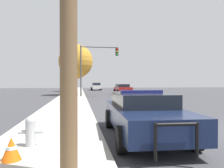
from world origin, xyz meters
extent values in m
plane|color=#3D3D42|center=(0.00, 0.00, 0.00)|extent=(110.00, 110.00, 0.00)
cube|color=#ADA89E|center=(-5.10, 0.00, 0.07)|extent=(3.00, 110.00, 0.13)
cube|color=#141E3D|center=(-2.31, -0.98, 0.65)|extent=(2.08, 4.93, 0.62)
cube|color=black|center=(-2.30, -0.74, 1.16)|extent=(1.73, 2.59, 0.41)
cylinder|color=black|center=(-1.43, -2.52, 0.34)|extent=(0.26, 0.69, 0.68)
cylinder|color=black|center=(-3.30, -2.45, 0.34)|extent=(0.26, 0.69, 0.68)
cylinder|color=black|center=(-1.32, 0.49, 0.34)|extent=(0.26, 0.69, 0.68)
cylinder|color=black|center=(-3.19, 0.56, 0.34)|extent=(0.26, 0.69, 0.68)
cylinder|color=black|center=(-1.98, -3.55, 0.56)|extent=(0.07, 0.07, 0.74)
cylinder|color=black|center=(-2.83, -3.51, 0.56)|extent=(0.07, 0.07, 0.74)
cylinder|color=black|center=(-2.40, -3.53, 0.89)|extent=(0.91, 0.10, 0.07)
cube|color=navy|center=(-2.30, -0.74, 1.41)|extent=(1.38, 0.25, 0.09)
cube|color=navy|center=(-1.35, -1.02, 0.68)|extent=(0.14, 3.50, 0.17)
cylinder|color=#B7BCC1|center=(-5.51, -1.92, 0.42)|extent=(0.24, 0.24, 0.58)
sphere|color=#B7BCC1|center=(-5.51, -1.92, 0.74)|extent=(0.26, 0.26, 0.26)
cylinder|color=#B7BCC1|center=(-5.72, -1.92, 0.48)|extent=(0.17, 0.10, 0.10)
cylinder|color=#B7BCC1|center=(-5.30, -1.92, 0.48)|extent=(0.17, 0.10, 0.10)
cylinder|color=#424247|center=(-4.11, 16.65, 2.93)|extent=(0.16, 0.16, 5.60)
cylinder|color=#424247|center=(-2.10, 16.65, 5.58)|extent=(4.03, 0.11, 0.11)
cube|color=black|center=(-0.08, 16.65, 5.13)|extent=(0.30, 0.24, 0.90)
sphere|color=red|center=(-0.08, 16.52, 5.43)|extent=(0.20, 0.20, 0.20)
sphere|color=orange|center=(-0.08, 16.52, 5.13)|extent=(0.20, 0.20, 0.20)
sphere|color=green|center=(-0.08, 16.52, 4.83)|extent=(0.20, 0.20, 0.20)
cube|color=silver|center=(-0.87, 37.15, 0.67)|extent=(1.84, 4.37, 0.67)
cube|color=black|center=(-0.86, 36.93, 1.26)|extent=(1.57, 2.28, 0.51)
cylinder|color=black|center=(-1.76, 38.48, 0.34)|extent=(0.25, 0.68, 0.68)
cylinder|color=black|center=(-0.01, 38.51, 0.34)|extent=(0.25, 0.68, 0.68)
cylinder|color=black|center=(-1.72, 35.79, 0.34)|extent=(0.25, 0.68, 0.68)
cylinder|color=black|center=(0.03, 35.81, 0.34)|extent=(0.25, 0.68, 0.68)
cube|color=maroon|center=(1.61, 21.72, 0.68)|extent=(1.90, 3.98, 0.66)
cube|color=black|center=(1.61, 21.92, 1.21)|extent=(1.61, 2.08, 0.39)
cylinder|color=black|center=(2.53, 20.52, 0.35)|extent=(0.25, 0.71, 0.71)
cylinder|color=black|center=(0.73, 20.49, 0.35)|extent=(0.25, 0.71, 0.71)
cylinder|color=black|center=(2.49, 22.96, 0.35)|extent=(0.25, 0.71, 0.71)
cylinder|color=black|center=(0.69, 22.93, 0.35)|extent=(0.25, 0.71, 0.71)
cylinder|color=brown|center=(-4.75, 31.18, 1.64)|extent=(0.28, 0.28, 3.03)
sphere|color=#B77F28|center=(-4.75, 31.18, 4.27)|extent=(4.03, 4.03, 4.03)
cylinder|color=#4C3823|center=(-4.72, 20.37, 1.64)|extent=(0.36, 0.36, 3.01)
sphere|color=#B77F28|center=(-4.72, 20.37, 4.32)|extent=(4.30, 4.30, 4.30)
cone|color=orange|center=(-5.68, -2.91, 0.36)|extent=(0.40, 0.40, 0.47)
cylinder|color=white|center=(-5.68, -2.91, 0.39)|extent=(0.22, 0.22, 0.07)
camera|label=1|loc=(-4.31, -7.59, 1.73)|focal=35.00mm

